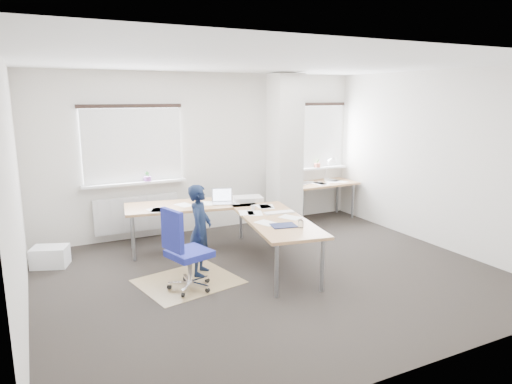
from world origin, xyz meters
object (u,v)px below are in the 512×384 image
desk_main (234,213)px  person (200,230)px  desk_side (321,185)px  task_chair (187,267)px

desk_main → person: size_ratio=2.37×
desk_side → person: bearing=-152.9°
desk_main → task_chair: bearing=-131.3°
desk_main → person: bearing=-140.2°
desk_main → person: 0.77m
person → task_chair: bearing=175.4°
task_chair → person: (0.33, 0.43, 0.33)m
desk_main → task_chair: (-0.99, -0.81, -0.39)m
task_chair → person: person is taller
desk_side → person: person is taller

